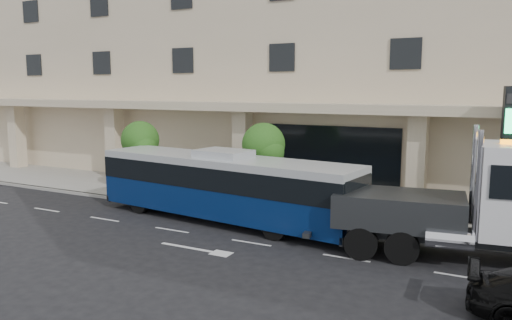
{
  "coord_description": "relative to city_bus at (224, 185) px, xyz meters",
  "views": [
    {
      "loc": [
        9.21,
        -18.83,
        6.27
      ],
      "look_at": [
        -1.6,
        2.0,
        2.86
      ],
      "focal_mm": 35.0,
      "sensor_mm": 36.0,
      "label": 1
    }
  ],
  "objects": [
    {
      "name": "curb",
      "position": [
        2.73,
        1.12,
        -1.66
      ],
      "size": [
        120.0,
        0.3,
        0.15
      ],
      "primitive_type": "cube",
      "color": "gray",
      "rests_on": "ground"
    },
    {
      "name": "tow_truck",
      "position": [
        11.11,
        -0.6,
        0.29
      ],
      "size": [
        10.84,
        3.81,
        4.91
      ],
      "rotation": [
        0.0,
        0.0,
        0.13
      ],
      "color": "#2D3033",
      "rests_on": "ground"
    },
    {
      "name": "ground",
      "position": [
        2.73,
        -0.88,
        -1.73
      ],
      "size": [
        120.0,
        120.0,
        0.0
      ],
      "primitive_type": "plane",
      "color": "black",
      "rests_on": "ground"
    },
    {
      "name": "convention_center",
      "position": [
        2.73,
        14.54,
        8.24
      ],
      "size": [
        60.0,
        17.6,
        20.0
      ],
      "color": "#C8B696",
      "rests_on": "ground"
    },
    {
      "name": "tree_mid",
      "position": [
        0.76,
        2.71,
        1.53
      ],
      "size": [
        2.28,
        2.2,
        4.38
      ],
      "color": "#422B19",
      "rests_on": "sidewalk"
    },
    {
      "name": "sidewalk",
      "position": [
        2.73,
        4.12,
        -1.66
      ],
      "size": [
        120.0,
        6.0,
        0.15
      ],
      "primitive_type": "cube",
      "color": "gray",
      "rests_on": "ground"
    },
    {
      "name": "city_bus",
      "position": [
        0.0,
        0.0,
        0.0
      ],
      "size": [
        13.67,
        4.4,
        3.4
      ],
      "rotation": [
        0.0,
        0.0,
        -0.12
      ],
      "color": "black",
      "rests_on": "ground"
    },
    {
      "name": "tree_left",
      "position": [
        -7.24,
        2.71,
        1.38
      ],
      "size": [
        2.27,
        2.2,
        4.22
      ],
      "color": "#422B19",
      "rests_on": "sidewalk"
    }
  ]
}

